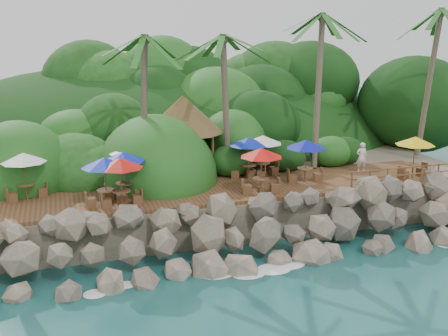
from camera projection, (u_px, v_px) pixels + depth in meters
name	position (u px, v px, depth m)	size (l,w,h in m)	color
ground	(264.00, 273.00, 23.99)	(140.00, 140.00, 0.00)	#19514F
land_base	(183.00, 166.00, 38.51)	(32.00, 25.20, 2.10)	gray
jungle_hill	(163.00, 158.00, 45.71)	(44.80, 28.00, 15.40)	#143811
seawall	(249.00, 233.00, 25.55)	(29.00, 4.00, 2.30)	gray
terrace	(224.00, 189.00, 28.99)	(26.00, 5.00, 0.20)	brown
jungle_foliage	(186.00, 184.00, 37.85)	(44.00, 16.00, 12.00)	#143811
foam_line	(261.00, 270.00, 24.26)	(25.20, 0.80, 0.06)	white
palapa	(183.00, 114.00, 31.45)	(4.78, 4.78, 4.60)	brown
dining_clusters	(206.00, 153.00, 28.05)	(23.29, 5.43, 2.42)	brown
railing	(413.00, 173.00, 29.60)	(8.30, 0.10, 1.00)	brown
waiter	(362.00, 157.00, 32.01)	(0.66, 0.43, 1.80)	silver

